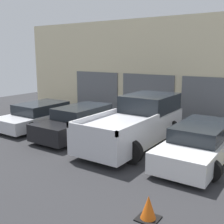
{
  "coord_description": "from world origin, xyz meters",
  "views": [
    {
      "loc": [
        6.52,
        -10.28,
        3.51
      ],
      "look_at": [
        0.0,
        -0.67,
        1.1
      ],
      "focal_mm": 45.0,
      "sensor_mm": 36.0,
      "label": 1
    }
  ],
  "objects_px": {
    "sedan_white": "(201,143)",
    "van_right": "(40,115)",
    "pickup_truck": "(137,123)",
    "traffic_cone": "(148,208)",
    "sedan_side": "(81,121)"
  },
  "relations": [
    {
      "from": "sedan_white",
      "to": "traffic_cone",
      "type": "bearing_deg",
      "value": -87.87
    },
    {
      "from": "pickup_truck",
      "to": "sedan_white",
      "type": "distance_m",
      "value": 2.65
    },
    {
      "from": "pickup_truck",
      "to": "van_right",
      "type": "xyz_separation_m",
      "value": [
        -5.25,
        -0.28,
        -0.31
      ]
    },
    {
      "from": "pickup_truck",
      "to": "sedan_white",
      "type": "height_order",
      "value": "pickup_truck"
    },
    {
      "from": "pickup_truck",
      "to": "traffic_cone",
      "type": "distance_m",
      "value": 5.28
    },
    {
      "from": "sedan_white",
      "to": "traffic_cone",
      "type": "distance_m",
      "value": 4.18
    },
    {
      "from": "van_right",
      "to": "traffic_cone",
      "type": "height_order",
      "value": "van_right"
    },
    {
      "from": "van_right",
      "to": "sedan_white",
      "type": "bearing_deg",
      "value": -0.0
    },
    {
      "from": "sedan_side",
      "to": "van_right",
      "type": "bearing_deg",
      "value": 179.92
    },
    {
      "from": "sedan_white",
      "to": "sedan_side",
      "type": "bearing_deg",
      "value": -179.96
    },
    {
      "from": "pickup_truck",
      "to": "van_right",
      "type": "relative_size",
      "value": 1.23
    },
    {
      "from": "pickup_truck",
      "to": "traffic_cone",
      "type": "xyz_separation_m",
      "value": [
        2.78,
        -4.45,
        -0.61
      ]
    },
    {
      "from": "sedan_white",
      "to": "van_right",
      "type": "distance_m",
      "value": 7.87
    },
    {
      "from": "traffic_cone",
      "to": "sedan_white",
      "type": "bearing_deg",
      "value": 92.13
    },
    {
      "from": "sedan_white",
      "to": "traffic_cone",
      "type": "relative_size",
      "value": 8.58
    }
  ]
}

